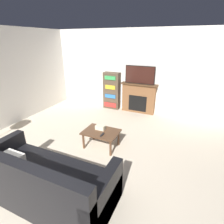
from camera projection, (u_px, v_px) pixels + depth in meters
wall_back at (133, 72)px, 5.86m from camera, size 6.73×0.06×2.70m
wall_side at (10, 78)px, 4.94m from camera, size 0.06×5.71×2.70m
fireplace at (139, 98)px, 5.96m from camera, size 1.22×0.28×1.01m
tv at (140, 75)px, 5.64m from camera, size 0.98×0.03×0.58m
couch at (44, 182)px, 2.72m from camera, size 2.21×0.97×0.95m
coffee_table at (101, 134)px, 4.03m from camera, size 0.81×0.58×0.41m
tissue_box at (100, 127)px, 4.08m from camera, size 0.22×0.12×0.10m
remote_control at (102, 135)px, 3.85m from camera, size 0.04×0.15×0.02m
bookshelf at (112, 91)px, 6.26m from camera, size 0.59×0.29×1.31m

